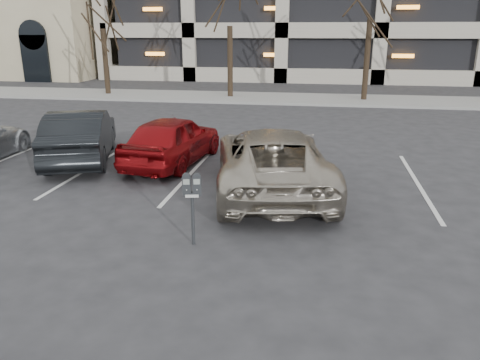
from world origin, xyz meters
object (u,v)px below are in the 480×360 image
Objects in this scene: parking_meter at (192,192)px; car_dark at (81,136)px; car_red at (173,140)px; suv_silver at (272,160)px.

parking_meter is 0.29× the size of car_dark.
car_red is at bearing 163.46° from car_dark.
car_dark is (-4.50, 4.73, -0.24)m from parking_meter.
car_dark is at bearing 10.54° from car_red.
car_red is 2.62m from car_dark.
suv_silver is 1.28× the size of car_dark.
car_red is at bearing -42.52° from suv_silver.
parking_meter is 6.54m from car_dark.
car_dark is (-2.62, -0.14, 0.04)m from car_red.
parking_meter is at bearing 118.59° from car_red.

